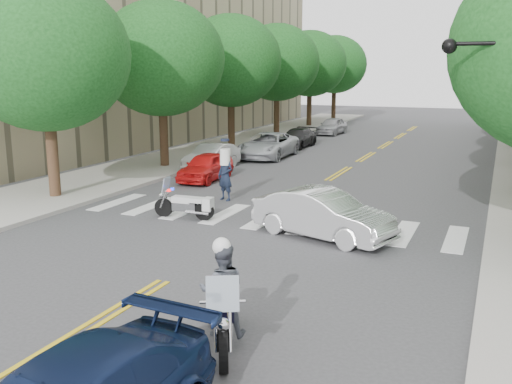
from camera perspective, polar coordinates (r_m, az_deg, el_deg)
The scene contains 17 objects.
ground at distance 14.10m, azimuth -9.22°, elevation -8.82°, with size 140.00×140.00×0.00m, color #38383A.
sidewalk_left at distance 37.35m, azimuth -3.43°, elevation 4.50°, with size 5.00×60.00×0.15m, color #9E9991.
tree_l_0 at distance 23.39m, azimuth -20.35°, elevation 12.73°, with size 6.40×6.40×8.45m.
tree_l_1 at distance 29.73m, azimuth -9.46°, elevation 13.01°, with size 6.40×6.40×8.45m.
tree_l_2 at distance 36.72m, azimuth -2.54°, elevation 12.95°, with size 6.40×6.40×8.45m.
tree_l_3 at distance 44.06m, azimuth 2.12°, elevation 12.81°, with size 6.40×6.40×8.45m.
tree_l_4 at distance 51.59m, azimuth 5.42°, elevation 12.66°, with size 6.40×6.40×8.45m.
tree_l_5 at distance 59.25m, azimuth 7.88°, elevation 12.52°, with size 6.40×6.40×8.45m.
motorcycle_police at distance 10.64m, azimuth -3.39°, elevation -10.45°, with size 1.43×2.37×2.07m.
motorcycle_parked at distance 19.57m, azimuth -6.73°, elevation -1.30°, with size 2.19×0.60×1.41m.
officer_standing at distance 22.21m, azimuth -3.08°, elevation 1.63°, with size 0.71×0.47×1.94m, color black.
convertible at distance 17.36m, azimuth 6.68°, elevation -2.21°, with size 1.55×4.43×1.46m, color silver.
parked_car_a at distance 26.38m, azimuth -5.04°, elevation 2.54°, with size 1.51×3.76×1.28m, color red.
parked_car_b at distance 29.22m, azimuth -4.46°, elevation 3.51°, with size 1.39×3.99×1.31m, color silver.
parked_car_c at distance 33.24m, azimuth 1.26°, elevation 4.70°, with size 2.39×5.18×1.44m, color #ADAFB5.
parked_car_d at distance 37.90m, azimuth 4.12°, elevation 5.41°, with size 1.70×4.19×1.21m, color black.
parked_car_e at distance 45.85m, azimuth 7.61°, elevation 6.57°, with size 1.58×3.94×1.34m, color #9A9A9F.
Camera 1 is at (7.20, -11.04, 4.99)m, focal length 40.00 mm.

